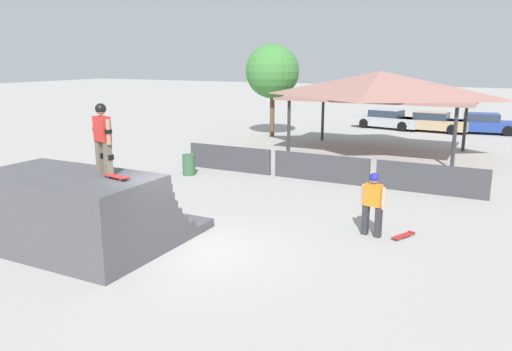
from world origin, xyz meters
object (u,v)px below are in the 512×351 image
(bystander_walking, at_px, (373,199))
(parked_car_blue, at_px, (482,124))
(parked_car_tan, at_px, (432,122))
(tree_beside_pavilion, at_px, (272,72))
(parked_car_silver, at_px, (387,119))
(skater_on_deck, at_px, (102,134))
(skateboard_on_deck, at_px, (117,177))
(trash_bin, at_px, (189,165))
(skateboard_on_ground, at_px, (404,235))

(bystander_walking, height_order, parked_car_blue, bystander_walking)
(parked_car_tan, bearing_deg, tree_beside_pavilion, -137.65)
(parked_car_silver, height_order, parked_car_blue, same)
(skater_on_deck, relative_size, bystander_walking, 0.99)
(skater_on_deck, relative_size, parked_car_silver, 0.37)
(bystander_walking, bearing_deg, parked_car_silver, -68.90)
(skateboard_on_deck, xyz_separation_m, trash_bin, (-3.50, 7.90, -1.55))
(parked_car_tan, height_order, parked_car_blue, same)
(tree_beside_pavilion, relative_size, trash_bin, 6.47)
(parked_car_tan, bearing_deg, bystander_walking, -81.86)
(bystander_walking, distance_m, skateboard_on_ground, 1.29)
(tree_beside_pavilion, relative_size, parked_car_blue, 1.18)
(parked_car_tan, distance_m, parked_car_blue, 3.01)
(skateboard_on_deck, xyz_separation_m, parked_car_silver, (0.53, 25.62, -1.37))
(parked_car_blue, bearing_deg, skateboard_on_ground, -98.75)
(tree_beside_pavilion, height_order, parked_car_tan, tree_beside_pavilion)
(skateboard_on_ground, bearing_deg, parked_car_tan, 31.73)
(skateboard_on_deck, relative_size, parked_car_tan, 0.17)
(trash_bin, bearing_deg, bystander_walking, -23.69)
(tree_beside_pavilion, relative_size, parked_car_tan, 1.21)
(skateboard_on_deck, xyz_separation_m, tree_beside_pavilion, (-4.92, 18.83, 1.91))
(skateboard_on_ground, height_order, trash_bin, trash_bin)
(skater_on_deck, xyz_separation_m, bystander_walking, (5.54, 3.99, -1.89))
(skater_on_deck, relative_size, parked_car_tan, 0.38)
(bystander_walking, relative_size, parked_car_tan, 0.38)
(skateboard_on_ground, bearing_deg, bystander_walking, 133.25)
(skateboard_on_deck, distance_m, bystander_walking, 6.58)
(skateboard_on_deck, xyz_separation_m, bystander_walking, (4.99, 4.18, -0.96))
(skater_on_deck, bearing_deg, parked_car_silver, 103.68)
(bystander_walking, relative_size, trash_bin, 2.05)
(skater_on_deck, relative_size, trash_bin, 2.03)
(tree_beside_pavilion, bearing_deg, skateboard_on_ground, -53.28)
(skateboard_on_ground, height_order, parked_car_silver, parked_car_silver)
(parked_car_silver, bearing_deg, skateboard_on_ground, -66.04)
(trash_bin, bearing_deg, parked_car_silver, 77.19)
(parked_car_tan, bearing_deg, skateboard_on_ground, -79.59)
(skateboard_on_deck, bearing_deg, skater_on_deck, 171.62)
(skater_on_deck, bearing_deg, bystander_walking, 51.90)
(parked_car_tan, xyz_separation_m, parked_car_blue, (2.96, 0.58, -0.00))
(skater_on_deck, distance_m, skateboard_on_ground, 8.17)
(skater_on_deck, height_order, parked_car_blue, skater_on_deck)
(skater_on_deck, distance_m, parked_car_blue, 26.88)
(trash_bin, relative_size, parked_car_blue, 0.18)
(tree_beside_pavilion, xyz_separation_m, parked_car_tan, (8.40, 6.63, -3.29))
(parked_car_silver, bearing_deg, skater_on_deck, -82.46)
(parked_car_silver, distance_m, parked_car_blue, 5.93)
(skateboard_on_ground, xyz_separation_m, trash_bin, (-9.32, 3.46, 0.37))
(skateboard_on_ground, bearing_deg, tree_beside_pavilion, 62.12)
(tree_beside_pavilion, distance_m, parked_car_silver, 9.31)
(skater_on_deck, bearing_deg, tree_beside_pavilion, 119.29)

